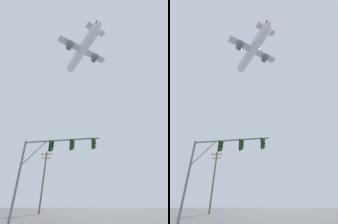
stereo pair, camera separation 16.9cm
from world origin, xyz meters
TOP-DOWN VIEW (x-y plane):
  - signal_pole_near at (-3.02, 8.43)m, footprint 7.50×0.99m
  - utility_pole at (-8.21, 23.02)m, footprint 2.20×0.28m
  - airplane at (-2.47, 33.23)m, footprint 18.66×23.95m

SIDE VIEW (x-z plane):
  - signal_pole_near at x=-3.02m, z-range 1.89..8.67m
  - utility_pole at x=-8.21m, z-range 0.31..10.37m
  - airplane at x=-2.47m, z-range 50.78..58.08m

